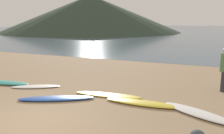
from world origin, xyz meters
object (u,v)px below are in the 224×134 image
at_px(surfboard_3, 36,86).
at_px(surfboard_6, 142,103).
at_px(surfboard_7, 198,113).
at_px(surfboard_5, 108,95).
at_px(surfboard_4, 56,98).
at_px(surfboard_2, 3,83).

distance_m(surfboard_3, surfboard_6, 4.56).
bearing_deg(surfboard_7, surfboard_5, -162.72).
bearing_deg(surfboard_3, surfboard_4, -57.55).
height_order(surfboard_3, surfboard_6, surfboard_6).
bearing_deg(surfboard_5, surfboard_3, 176.26).
distance_m(surfboard_2, surfboard_3, 1.66).
xyz_separation_m(surfboard_2, surfboard_3, (1.66, 0.11, -0.02)).
xyz_separation_m(surfboard_5, surfboard_6, (1.40, -0.37, 0.02)).
bearing_deg(surfboard_2, surfboard_5, -5.61).
distance_m(surfboard_6, surfboard_7, 1.73).
distance_m(surfboard_3, surfboard_7, 6.29).
xyz_separation_m(surfboard_3, surfboard_5, (3.15, 0.16, 0.00)).
xyz_separation_m(surfboard_2, surfboard_6, (6.21, -0.10, -0.00)).
distance_m(surfboard_3, surfboard_4, 1.96).
distance_m(surfboard_4, surfboard_7, 4.60).
distance_m(surfboard_4, surfboard_6, 2.94).
distance_m(surfboard_2, surfboard_4, 3.47).
bearing_deg(surfboard_5, surfboard_7, -16.68).
bearing_deg(surfboard_6, surfboard_2, 176.97).
bearing_deg(surfboard_4, surfboard_5, 8.67).
bearing_deg(surfboard_2, surfboard_3, -4.89).
bearing_deg(surfboard_6, surfboard_5, 163.08).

